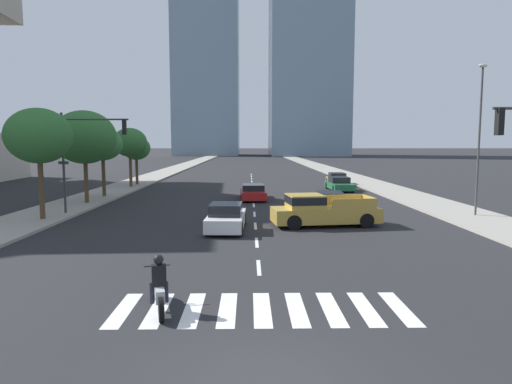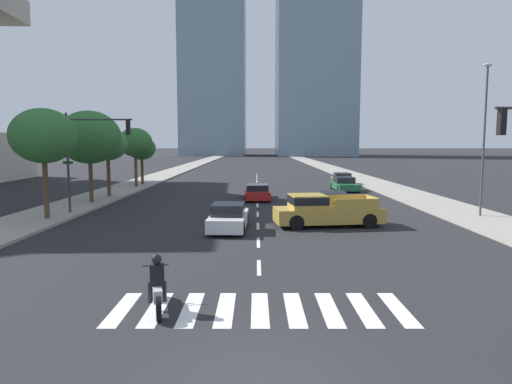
{
  "view_description": "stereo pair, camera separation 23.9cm",
  "coord_description": "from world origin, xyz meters",
  "px_view_note": "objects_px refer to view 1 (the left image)",
  "views": [
    {
      "loc": [
        -0.34,
        -7.62,
        4.29
      ],
      "look_at": [
        0.0,
        13.82,
        2.0
      ],
      "focal_mm": 31.94,
      "sensor_mm": 36.0,
      "label": 1
    },
    {
      "loc": [
        -0.1,
        -7.62,
        4.29
      ],
      "look_at": [
        0.0,
        13.82,
        2.0
      ],
      "focal_mm": 31.94,
      "sensor_mm": 36.0,
      "label": 2
    }
  ],
  "objects_px": {
    "street_tree_fourth": "(130,143)",
    "street_tree_fifth": "(136,148)",
    "sedan_green_2": "(339,184)",
    "motorcycle_lead": "(159,288)",
    "pickup_truck": "(320,211)",
    "sedan_white_0": "(330,204)",
    "street_lamp_east": "(480,130)",
    "traffic_signal_far": "(87,145)",
    "sedan_white_3": "(226,218)",
    "street_tree_third": "(103,144)",
    "street_tree_second": "(84,137)",
    "street_tree_nearest": "(39,136)",
    "sedan_gold_4": "(337,179)",
    "sedan_red_1": "(253,192)"
  },
  "relations": [
    {
      "from": "motorcycle_lead",
      "to": "street_tree_fourth",
      "type": "bearing_deg",
      "value": 1.24
    },
    {
      "from": "pickup_truck",
      "to": "street_tree_nearest",
      "type": "xyz_separation_m",
      "value": [
        -15.13,
        1.67,
        3.88
      ]
    },
    {
      "from": "pickup_truck",
      "to": "sedan_white_0",
      "type": "relative_size",
      "value": 1.17
    },
    {
      "from": "sedan_gold_4",
      "to": "street_tree_second",
      "type": "xyz_separation_m",
      "value": [
        -20.6,
        -14.92,
        4.14
      ]
    },
    {
      "from": "street_lamp_east",
      "to": "sedan_white_0",
      "type": "bearing_deg",
      "value": 170.31
    },
    {
      "from": "pickup_truck",
      "to": "sedan_green_2",
      "type": "relative_size",
      "value": 1.22
    },
    {
      "from": "sedan_white_3",
      "to": "pickup_truck",
      "type": "bearing_deg",
      "value": -76.02
    },
    {
      "from": "pickup_truck",
      "to": "traffic_signal_far",
      "type": "height_order",
      "value": "traffic_signal_far"
    },
    {
      "from": "pickup_truck",
      "to": "sedan_red_1",
      "type": "relative_size",
      "value": 1.19
    },
    {
      "from": "street_lamp_east",
      "to": "street_tree_fourth",
      "type": "relative_size",
      "value": 1.53
    },
    {
      "from": "sedan_green_2",
      "to": "motorcycle_lead",
      "type": "bearing_deg",
      "value": -20.96
    },
    {
      "from": "street_lamp_east",
      "to": "street_tree_fifth",
      "type": "bearing_deg",
      "value": 140.21
    },
    {
      "from": "pickup_truck",
      "to": "street_tree_fifth",
      "type": "height_order",
      "value": "street_tree_fifth"
    },
    {
      "from": "sedan_white_0",
      "to": "sedan_white_3",
      "type": "distance_m",
      "value": 7.86
    },
    {
      "from": "pickup_truck",
      "to": "traffic_signal_far",
      "type": "distance_m",
      "value": 14.25
    },
    {
      "from": "sedan_gold_4",
      "to": "traffic_signal_far",
      "type": "relative_size",
      "value": 0.81
    },
    {
      "from": "street_tree_third",
      "to": "street_tree_fourth",
      "type": "xyz_separation_m",
      "value": [
        0.0,
        8.21,
        0.12
      ]
    },
    {
      "from": "sedan_white_0",
      "to": "sedan_red_1",
      "type": "relative_size",
      "value": 1.01
    },
    {
      "from": "sedan_white_0",
      "to": "sedan_green_2",
      "type": "relative_size",
      "value": 1.04
    },
    {
      "from": "street_tree_fourth",
      "to": "street_tree_fifth",
      "type": "relative_size",
      "value": 1.15
    },
    {
      "from": "sedan_green_2",
      "to": "sedan_white_3",
      "type": "relative_size",
      "value": 1.08
    },
    {
      "from": "traffic_signal_far",
      "to": "sedan_white_0",
      "type": "bearing_deg",
      "value": 0.74
    },
    {
      "from": "street_lamp_east",
      "to": "street_tree_third",
      "type": "height_order",
      "value": "street_lamp_east"
    },
    {
      "from": "pickup_truck",
      "to": "street_lamp_east",
      "type": "height_order",
      "value": "street_lamp_east"
    },
    {
      "from": "sedan_white_0",
      "to": "sedan_green_2",
      "type": "bearing_deg",
      "value": 170.13
    },
    {
      "from": "street_tree_fourth",
      "to": "street_tree_fifth",
      "type": "height_order",
      "value": "street_tree_fourth"
    },
    {
      "from": "street_tree_second",
      "to": "street_tree_fifth",
      "type": "relative_size",
      "value": 1.32
    },
    {
      "from": "sedan_green_2",
      "to": "street_tree_nearest",
      "type": "bearing_deg",
      "value": -51.71
    },
    {
      "from": "street_lamp_east",
      "to": "street_tree_second",
      "type": "bearing_deg",
      "value": 166.34
    },
    {
      "from": "motorcycle_lead",
      "to": "sedan_white_0",
      "type": "height_order",
      "value": "motorcycle_lead"
    },
    {
      "from": "sedan_white_0",
      "to": "street_tree_fourth",
      "type": "bearing_deg",
      "value": -131.84
    },
    {
      "from": "street_lamp_east",
      "to": "street_tree_fifth",
      "type": "relative_size",
      "value": 1.76
    },
    {
      "from": "sedan_white_3",
      "to": "traffic_signal_far",
      "type": "height_order",
      "value": "traffic_signal_far"
    },
    {
      "from": "sedan_white_3",
      "to": "street_tree_nearest",
      "type": "xyz_separation_m",
      "value": [
        -10.28,
        2.67,
        4.07
      ]
    },
    {
      "from": "sedan_green_2",
      "to": "pickup_truck",
      "type": "bearing_deg",
      "value": -15.71
    },
    {
      "from": "motorcycle_lead",
      "to": "sedan_white_3",
      "type": "xyz_separation_m",
      "value": [
        1.19,
        10.96,
        0.03
      ]
    },
    {
      "from": "sedan_white_0",
      "to": "street_tree_second",
      "type": "bearing_deg",
      "value": -101.91
    },
    {
      "from": "sedan_gold_4",
      "to": "sedan_white_3",
      "type": "bearing_deg",
      "value": -21.33
    },
    {
      "from": "street_tree_second",
      "to": "motorcycle_lead",
      "type": "bearing_deg",
      "value": -66.13
    },
    {
      "from": "sedan_green_2",
      "to": "street_tree_second",
      "type": "height_order",
      "value": "street_tree_second"
    },
    {
      "from": "traffic_signal_far",
      "to": "street_tree_second",
      "type": "xyz_separation_m",
      "value": [
        -1.83,
        4.75,
        0.51
      ]
    },
    {
      "from": "sedan_red_1",
      "to": "street_tree_nearest",
      "type": "relative_size",
      "value": 0.8
    },
    {
      "from": "street_tree_nearest",
      "to": "street_tree_third",
      "type": "bearing_deg",
      "value": 90.0
    },
    {
      "from": "sedan_gold_4",
      "to": "street_lamp_east",
      "type": "bearing_deg",
      "value": 12.34
    },
    {
      "from": "street_tree_nearest",
      "to": "street_tree_fourth",
      "type": "bearing_deg",
      "value": 90.0
    },
    {
      "from": "pickup_truck",
      "to": "street_tree_third",
      "type": "height_order",
      "value": "street_tree_third"
    },
    {
      "from": "street_lamp_east",
      "to": "street_tree_fifth",
      "type": "xyz_separation_m",
      "value": [
        -24.59,
        20.48,
        -1.26
      ]
    },
    {
      "from": "sedan_white_3",
      "to": "street_tree_fifth",
      "type": "bearing_deg",
      "value": 25.51
    },
    {
      "from": "traffic_signal_far",
      "to": "motorcycle_lead",
      "type": "bearing_deg",
      "value": -65.29
    },
    {
      "from": "sedan_green_2",
      "to": "street_tree_fifth",
      "type": "distance_m",
      "value": 20.61
    }
  ]
}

